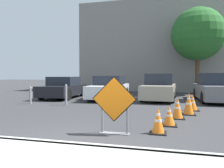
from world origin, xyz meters
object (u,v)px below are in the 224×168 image
Objects in this scene: road_closed_sign at (114,104)px; traffic_cone_fourth at (189,104)px; traffic_cone_fifth at (192,103)px; parked_car_third at (160,88)px; parked_car_second at (109,88)px; traffic_cone_second at (169,116)px; parked_car_nearest at (64,88)px; bollard_second at (30,95)px; parked_car_fourth at (215,88)px; traffic_cone_nearest at (158,121)px; traffic_cone_third at (177,108)px; bollard_nearest at (66,94)px.

road_closed_sign reaches higher than traffic_cone_fourth.
parked_car_third reaches higher than traffic_cone_fifth.
parked_car_third is at bearing -176.82° from parked_car_second.
parked_car_nearest is (-6.56, 6.38, 0.36)m from traffic_cone_second.
parked_car_second is (3.04, 0.16, 0.02)m from parked_car_nearest.
parked_car_fourth is at bearing 20.48° from bollard_second.
traffic_cone_second is 3.23m from traffic_cone_fifth.
traffic_cone_fifth is 0.16× the size of parked_car_nearest.
road_closed_sign is at bearing 63.39° from parked_car_fourth.
traffic_cone_second is at bearing -25.38° from bollard_second.
traffic_cone_nearest is at bearing 95.12° from parked_car_third.
parked_car_fourth is at bearing 64.21° from road_closed_sign.
parked_car_fourth is (9.11, 0.39, 0.08)m from parked_car_nearest.
traffic_cone_fourth reaches higher than traffic_cone_third.
traffic_cone_third is 0.16× the size of parked_car_fourth.
traffic_cone_nearest is 1.12× the size of traffic_cone_second.
road_closed_sign is 3.92m from traffic_cone_fourth.
bollard_nearest is (-4.86, 3.25, 0.25)m from traffic_cone_second.
bollard_second is at bearing 163.55° from traffic_cone_third.
traffic_cone_nearest is 4.22m from traffic_cone_fifth.
traffic_cone_third is at bearing 139.54° from parked_car_nearest.
bollard_nearest is at bearing 178.33° from traffic_cone_fifth.
bollard_nearest reaches higher than traffic_cone_nearest.
traffic_cone_fifth is at bearing 115.16° from parked_car_third.
traffic_cone_second is (0.28, 0.95, -0.04)m from traffic_cone_nearest.
parked_car_nearest reaches higher than traffic_cone_second.
bollard_second is (-7.83, 0.17, 0.15)m from traffic_cone_fifth.
traffic_cone_second is at bearing -103.94° from traffic_cone_third.
parked_car_nearest is at bearing 118.54° from bollard_nearest.
road_closed_sign is 2.96m from traffic_cone_third.
bollard_nearest is (1.70, -3.13, -0.11)m from parked_car_nearest.
parked_car_fourth is (3.90, 8.06, -0.05)m from road_closed_sign.
bollard_nearest is (-7.41, -3.51, -0.18)m from parked_car_fourth.
parked_car_fourth reaches higher than road_closed_sign.
traffic_cone_third is at bearing 67.23° from parked_car_fourth.
road_closed_sign is 8.13m from parked_car_third.
road_closed_sign is at bearing -52.27° from bollard_nearest.
bollard_nearest is (-4.58, 4.20, 0.22)m from traffic_cone_nearest.
traffic_cone_fifth is 0.15× the size of parked_car_fourth.
road_closed_sign is 0.32× the size of parked_car_third.
traffic_cone_nearest is at bearing -32.58° from bollard_second.
traffic_cone_nearest is at bearing -107.34° from traffic_cone_fifth.
traffic_cone_fifth is (1.26, 4.03, 0.00)m from traffic_cone_nearest.
parked_car_nearest reaches higher than traffic_cone_nearest.
traffic_cone_third is 1.10× the size of traffic_cone_fifth.
traffic_cone_third is 6.07m from parked_car_fourth.
bollard_second is at bearing 19.66° from parked_car_fourth.
traffic_cone_fourth is 6.22m from parked_car_second.
traffic_cone_second is 7.59m from bollard_second.
bollard_second is (-0.29, -3.13, -0.18)m from parked_car_nearest.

